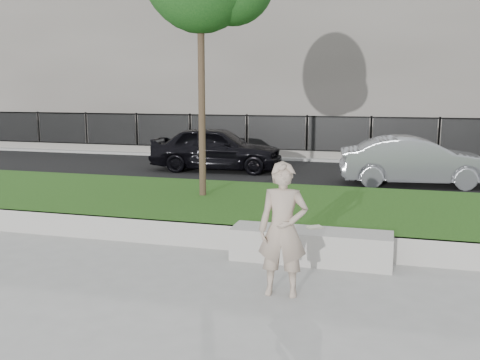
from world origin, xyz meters
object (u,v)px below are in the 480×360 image
(man, at_px, (283,230))
(car_silver, at_px, (416,161))
(book, at_px, (315,227))
(car_dark, at_px, (216,148))
(stone_bench, at_px, (310,246))

(man, relative_size, car_silver, 0.43)
(book, xyz_separation_m, car_dark, (-4.08, 7.77, 0.23))
(stone_bench, xyz_separation_m, man, (-0.15, -1.37, 0.59))
(stone_bench, relative_size, car_silver, 0.61)
(stone_bench, bearing_deg, man, -96.40)
(man, distance_m, book, 1.56)
(man, bearing_deg, car_silver, 72.45)
(car_dark, relative_size, car_silver, 1.04)
(car_dark, bearing_deg, stone_bench, -156.82)
(man, relative_size, book, 7.71)
(car_silver, bearing_deg, man, 159.12)
(car_silver, bearing_deg, car_dark, 71.67)
(man, distance_m, car_silver, 8.43)
(man, height_order, book, man)
(stone_bench, height_order, car_dark, car_dark)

